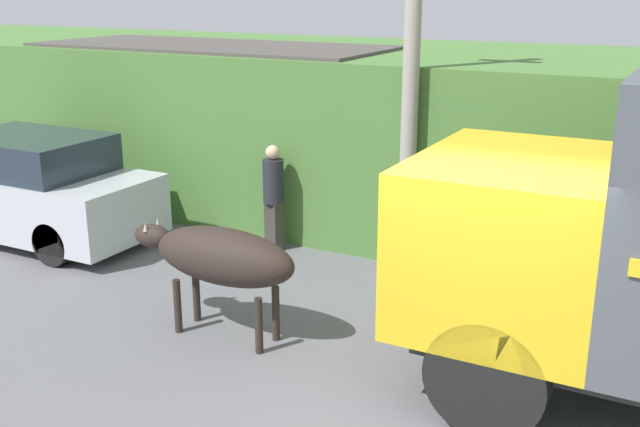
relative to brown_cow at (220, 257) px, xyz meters
The scene contains 7 objects.
ground_plane 3.21m from the brown_cow, 10.73° to the right, with size 60.00×60.00×0.00m, color slate.
hillside_embankment 6.51m from the brown_cow, 62.51° to the left, with size 32.00×5.22×2.89m.
building_backdrop 5.75m from the brown_cow, 126.06° to the left, with size 6.49×2.70×2.94m.
brown_cow is the anchor object (origin of this frame).
parked_suv 5.09m from the brown_cow, 162.59° to the left, with size 4.34×1.81×1.69m.
pedestrian_on_hill 3.04m from the brown_cow, 109.76° to the left, with size 0.41×0.41×1.66m.
utility_pole 3.82m from the brown_cow, 69.92° to the left, with size 0.90×0.23×5.93m.
Camera 1 is at (1.78, -6.01, 3.98)m, focal length 42.00 mm.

